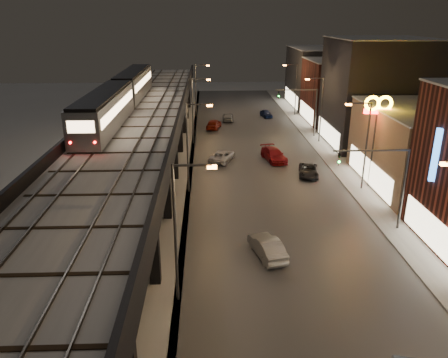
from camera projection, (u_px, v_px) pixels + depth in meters
name	position (u px, v px, depth m)	size (l,w,h in m)	color
road_surface	(264.00, 177.00, 48.21)	(17.00, 120.00, 0.06)	#46474D
sidewalk_right	(354.00, 175.00, 48.56)	(4.00, 120.00, 0.14)	#9FA1A8
under_viaduct_pavement	(142.00, 179.00, 47.72)	(11.00, 120.00, 0.06)	#9FA1A8
elevated_viaduct	(133.00, 137.00, 42.81)	(9.00, 100.00, 6.30)	black
viaduct_trackbed	(133.00, 129.00, 42.66)	(8.40, 100.00, 0.32)	#B2B7C1
viaduct_parapet_streetside	(177.00, 123.00, 42.69)	(0.30, 100.00, 1.10)	black
viaduct_parapet_far	(88.00, 124.00, 42.37)	(0.30, 100.00, 1.10)	black
building_c	(430.00, 148.00, 44.59)	(12.20, 15.20, 8.16)	#836A56
building_d	(376.00, 93.00, 58.53)	(12.20, 13.20, 14.16)	black
building_e	(344.00, 91.00, 72.33)	(12.20, 12.20, 10.16)	maroon
building_f	(323.00, 77.00, 85.27)	(12.20, 16.20, 11.16)	#262629
streetlight_left_1	(180.00, 225.00, 25.50)	(2.57, 0.28, 9.00)	#38383A
streetlight_left_2	(190.00, 142.00, 42.36)	(2.57, 0.28, 9.00)	#38383A
streetlight_right_2	(364.00, 140.00, 42.98)	(2.56, 0.28, 9.00)	#38383A
streetlight_left_3	(195.00, 106.00, 59.21)	(2.57, 0.28, 9.00)	#38383A
streetlight_right_3	(320.00, 105.00, 59.84)	(2.56, 0.28, 9.00)	#38383A
streetlight_left_4	(197.00, 87.00, 76.07)	(2.57, 0.28, 9.00)	#38383A
streetlight_right_4	(295.00, 86.00, 76.70)	(2.56, 0.28, 9.00)	#38383A
traffic_light_rig_a	(391.00, 179.00, 34.78)	(6.10, 0.34, 7.00)	#38383A
traffic_light_rig_b	(308.00, 107.00, 62.87)	(6.10, 0.34, 7.00)	#38383A
subway_train	(121.00, 95.00, 49.86)	(2.84, 34.50, 3.39)	gray
car_near_white	(267.00, 248.00, 32.03)	(1.57, 4.50, 1.48)	gray
car_mid_silver	(222.00, 156.00, 53.27)	(2.20, 4.77, 1.32)	silver
car_mid_dark	(228.00, 117.00, 74.02)	(1.80, 4.43, 1.29)	gray
car_far_white	(214.00, 124.00, 68.64)	(1.80, 4.48, 1.53)	maroon
car_onc_dark	(309.00, 171.00, 48.32)	(2.04, 4.43, 1.23)	black
car_onc_white	(274.00, 155.00, 53.38)	(2.10, 5.17, 1.50)	maroon
car_onc_red	(266.00, 114.00, 76.68)	(1.47, 3.66, 1.25)	#101B46
sign_mcdonalds	(377.00, 114.00, 42.87)	(2.81, 0.39, 9.50)	#38383A
sign_carwash	(444.00, 165.00, 31.79)	(1.77, 0.35, 9.19)	#38383A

